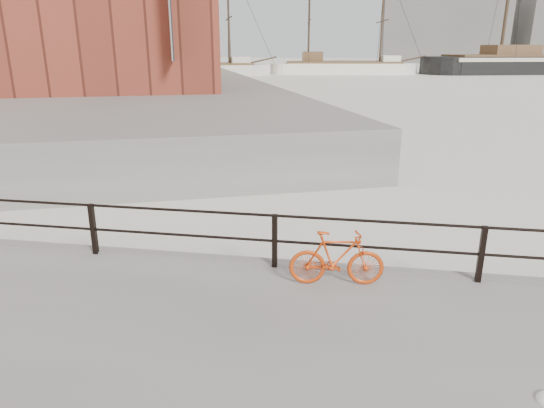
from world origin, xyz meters
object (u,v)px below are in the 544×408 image
at_px(bicycle, 337,258).
at_px(schooner_mid, 343,74).
at_px(workboat_far, 90,83).
at_px(schooner_left, 193,75).
at_px(workboat_near, 51,104).

height_order(bicycle, schooner_mid, schooner_mid).
bearing_deg(schooner_mid, bicycle, -96.20).
xyz_separation_m(bicycle, workboat_far, (-31.78, 48.33, -0.82)).
bearing_deg(schooner_left, workboat_near, -106.45).
height_order(schooner_left, workboat_near, schooner_left).
bearing_deg(schooner_mid, workboat_far, -146.09).
bearing_deg(workboat_near, workboat_far, 74.41).
xyz_separation_m(bicycle, workboat_near, (-22.99, 27.00, -0.82)).
xyz_separation_m(workboat_near, workboat_far, (-8.79, 21.32, 0.00)).
distance_m(bicycle, schooner_mid, 74.83).
bearing_deg(bicycle, schooner_mid, 83.88).
distance_m(schooner_left, workboat_far, 19.73).
distance_m(schooner_left, workboat_near, 39.91).
distance_m(schooner_mid, workboat_far, 39.77).
relative_size(bicycle, workboat_far, 0.15).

